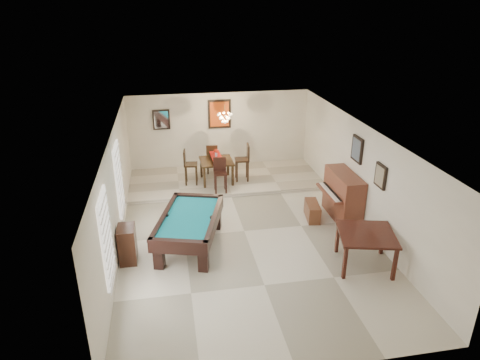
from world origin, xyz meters
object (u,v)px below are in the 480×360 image
object	(u,v)px
apothecary_chest	(127,244)
dining_chair_south	(220,176)
square_table	(365,249)
dining_chair_west	(191,167)
piano_bench	(312,211)
chandelier	(225,115)
upright_piano	(338,196)
flower_vase	(216,153)
pool_table	(190,232)
dining_chair_north	(212,158)
dining_table	(217,169)
dining_chair_east	(242,162)

from	to	relation	value
apothecary_chest	dining_chair_south	xyz separation A→B (m)	(2.49, 3.07, 0.21)
square_table	dining_chair_west	size ratio (longest dim) A/B	1.08
piano_bench	chandelier	size ratio (longest dim) A/B	1.32
square_table	upright_piano	distance (m)	2.25
upright_piano	chandelier	distance (m)	4.18
square_table	dining_chair_south	xyz separation A→B (m)	(-2.59, 4.17, 0.22)
square_table	flower_vase	xyz separation A→B (m)	(-2.60, 4.96, 0.66)
apothecary_chest	flower_vase	distance (m)	4.64
flower_vase	upright_piano	bearing A→B (deg)	-43.67
pool_table	dining_chair_west	size ratio (longest dim) A/B	2.16
apothecary_chest	dining_chair_north	distance (m)	5.24
upright_piano	dining_table	distance (m)	3.96
dining_table	dining_chair_north	distance (m)	0.78
square_table	dining_chair_east	xyz separation A→B (m)	(-1.80, 4.94, 0.30)
square_table	flower_vase	distance (m)	5.64
piano_bench	dining_chair_north	bearing A→B (deg)	123.25
piano_bench	pool_table	bearing A→B (deg)	-165.89
square_table	dining_chair_north	world-z (taller)	dining_chair_north
dining_chair_north	dining_chair_east	bearing A→B (deg)	142.78
dining_chair_south	pool_table	bearing A→B (deg)	-109.32
dining_chair_north	dining_chair_west	distance (m)	1.10
dining_chair_south	dining_chair_east	world-z (taller)	dining_chair_east
dining_chair_north	dining_chair_east	world-z (taller)	dining_chair_east
dining_table	dining_chair_east	world-z (taller)	dining_chair_east
chandelier	dining_chair_west	bearing A→B (deg)	-169.28
upright_piano	dining_chair_west	xyz separation A→B (m)	(-3.66, 2.69, 0.03)
chandelier	dining_chair_south	bearing A→B (deg)	-106.98
apothecary_chest	dining_chair_east	distance (m)	5.06
flower_vase	dining_chair_west	xyz separation A→B (m)	(-0.79, -0.04, -0.40)
apothecary_chest	dining_chair_west	bearing A→B (deg)	66.28
pool_table	square_table	xyz separation A→B (m)	(3.68, -1.46, 0.01)
dining_chair_south	piano_bench	bearing A→B (deg)	-37.96
dining_chair_west	pool_table	bearing A→B (deg)	-178.54
dining_chair_south	dining_chair_east	bearing A→B (deg)	47.31
square_table	flower_vase	world-z (taller)	flower_vase
square_table	apothecary_chest	bearing A→B (deg)	167.85
pool_table	dining_table	xyz separation A→B (m)	(1.08, 3.51, 0.14)
dining_table	chandelier	bearing A→B (deg)	28.58
square_table	apothecary_chest	distance (m)	5.19
dining_chair_east	chandelier	world-z (taller)	chandelier
dining_chair_west	upright_piano	bearing A→B (deg)	-120.21
square_table	apothecary_chest	size ratio (longest dim) A/B	1.39
dining_chair_south	dining_chair_west	xyz separation A→B (m)	(-0.80, 0.75, 0.03)
dining_chair_south	apothecary_chest	bearing A→B (deg)	-126.38
dining_table	dining_chair_east	distance (m)	0.82
flower_vase	dining_chair_west	distance (m)	0.89
dining_chair_west	dining_chair_east	bearing A→B (deg)	-83.00
dining_chair_north	chandelier	bearing A→B (deg)	126.18
piano_bench	dining_chair_west	xyz separation A→B (m)	(-3.01, 2.64, 0.44)
apothecary_chest	chandelier	xyz separation A→B (m)	(2.78, 4.04, 1.78)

